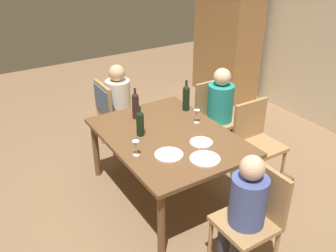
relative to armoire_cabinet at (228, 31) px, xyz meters
name	(u,v)px	position (x,y,z in m)	size (l,w,h in m)	color
ground_plane	(168,192)	(1.89, -2.34, -1.10)	(10.00, 10.00, 0.00)	#846647
armoire_cabinet	(228,31)	(0.00, 0.00, 0.00)	(1.18, 0.62, 2.18)	olive
dining_table	(168,141)	(1.89, -2.34, -0.45)	(1.58, 1.18, 0.72)	brown
chair_right_end	(254,212)	(3.06, -2.25, -0.56)	(0.44, 0.44, 0.92)	#A87F51
chair_left_end	(110,107)	(0.72, -2.46, -0.50)	(0.44, 0.46, 0.92)	#A87F51
chair_far_left	(215,113)	(1.45, -1.37, -0.56)	(0.44, 0.44, 0.92)	#A87F51
chair_far_right	(255,137)	(2.16, -1.37, -0.56)	(0.44, 0.44, 0.92)	#A87F51
person_woman_host	(245,207)	(3.06, -2.36, -0.46)	(0.29, 0.33, 1.09)	#33333D
person_man_bearded	(121,101)	(0.72, -2.31, -0.45)	(0.30, 0.35, 1.13)	#33333D
person_man_guest	(221,107)	(1.56, -1.37, -0.44)	(0.36, 0.31, 1.14)	#33333D
wine_bottle_tall_green	(186,97)	(1.50, -1.85, -0.22)	(0.08, 0.08, 0.36)	black
wine_bottle_dark_red	(135,105)	(1.38, -2.43, -0.22)	(0.08, 0.08, 0.35)	black
wine_bottle_short_olive	(140,123)	(1.75, -2.58, -0.24)	(0.08, 0.08, 0.32)	black
wine_glass_near_left	(136,145)	(2.06, -2.79, -0.27)	(0.07, 0.07, 0.15)	silver
wine_glass_centre	(197,114)	(1.83, -1.93, -0.27)	(0.07, 0.07, 0.15)	silver
dinner_plate_host	(205,159)	(2.46, -2.30, -0.37)	(0.28, 0.28, 0.01)	white
dinner_plate_guest_left	(201,142)	(2.20, -2.15, -0.37)	(0.23, 0.23, 0.01)	silver
dinner_plate_guest_right	(169,155)	(2.22, -2.54, -0.37)	(0.27, 0.27, 0.01)	white
handbag	(280,189)	(2.60, -1.37, -0.99)	(0.28, 0.12, 0.22)	brown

